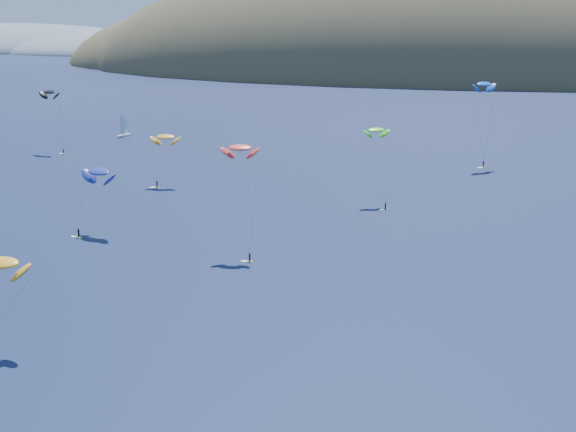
# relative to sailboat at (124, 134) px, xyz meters

# --- Properties ---
(island) EXTENTS (730.00, 300.00, 210.00)m
(island) POSITION_rel_sailboat_xyz_m (143.74, 346.49, -11.59)
(island) COLOR #3D3526
(island) RESTS_ON ground
(headland) EXTENTS (460.00, 250.00, 60.00)m
(headland) POSITION_rel_sailboat_xyz_m (-340.92, 534.21, -4.21)
(headland) COLOR slate
(headland) RESTS_ON ground
(sailboat) EXTENTS (7.81, 7.02, 9.32)m
(sailboat) POSITION_rel_sailboat_xyz_m (0.00, 0.00, 0.00)
(sailboat) COLOR white
(sailboat) RESTS_ON ground
(kitesurfer_1) EXTENTS (8.62, 6.87, 16.26)m
(kitesurfer_1) POSITION_rel_sailboat_xyz_m (46.37, -76.52, 13.07)
(kitesurfer_1) COLOR yellow
(kitesurfer_1) RESTS_ON ground
(kitesurfer_2) EXTENTS (9.55, 9.46, 16.02)m
(kitesurfer_2) POSITION_rel_sailboat_xyz_m (61.67, -187.40, 12.56)
(kitesurfer_2) COLOR yellow
(kitesurfer_2) RESTS_ON ground
(kitesurfer_3) EXTENTS (8.21, 11.96, 20.90)m
(kitesurfer_3) POSITION_rel_sailboat_xyz_m (107.09, -83.23, 18.06)
(kitesurfer_3) COLOR yellow
(kitesurfer_3) RESTS_ON ground
(kitesurfer_4) EXTENTS (9.33, 9.13, 28.49)m
(kitesurfer_4) POSITION_rel_sailboat_xyz_m (135.04, -28.45, 25.07)
(kitesurfer_4) COLOR yellow
(kitesurfer_4) RESTS_ON ground
(kitesurfer_9) EXTENTS (8.27, 9.38, 24.30)m
(kitesurfer_9) POSITION_rel_sailboat_xyz_m (84.17, -132.83, 21.28)
(kitesurfer_9) COLOR yellow
(kitesurfer_9) RESTS_ON ground
(kitesurfer_10) EXTENTS (10.78, 10.74, 16.75)m
(kitesurfer_10) POSITION_rel_sailboat_xyz_m (48.74, -125.24, 13.14)
(kitesurfer_10) COLOR yellow
(kitesurfer_10) RESTS_ON ground
(kitesurfer_12) EXTENTS (11.28, 7.68, 23.02)m
(kitesurfer_12) POSITION_rel_sailboat_xyz_m (-11.55, -34.50, 19.83)
(kitesurfer_12) COLOR yellow
(kitesurfer_12) RESTS_ON ground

